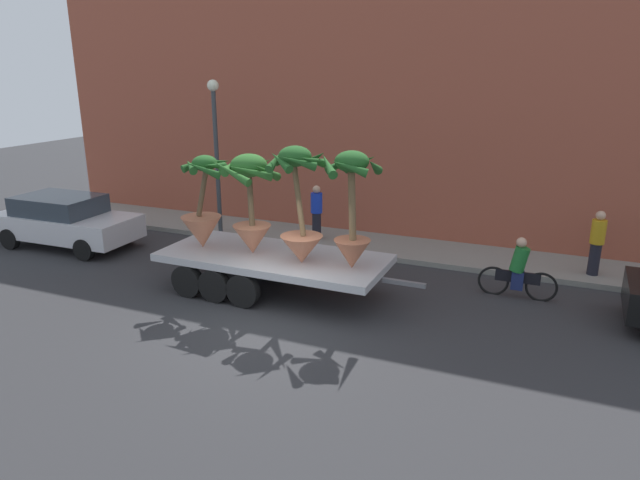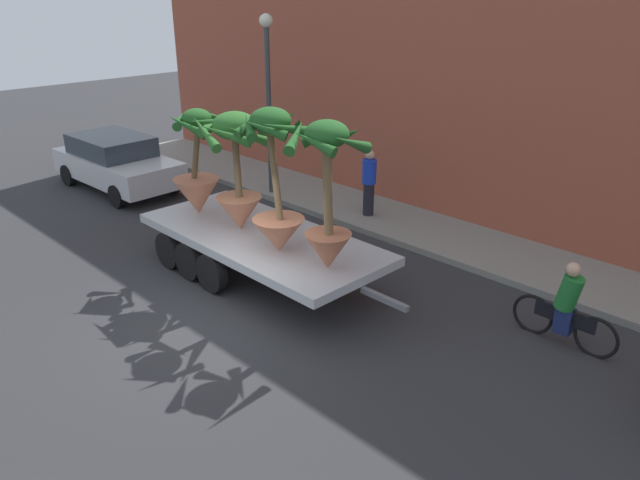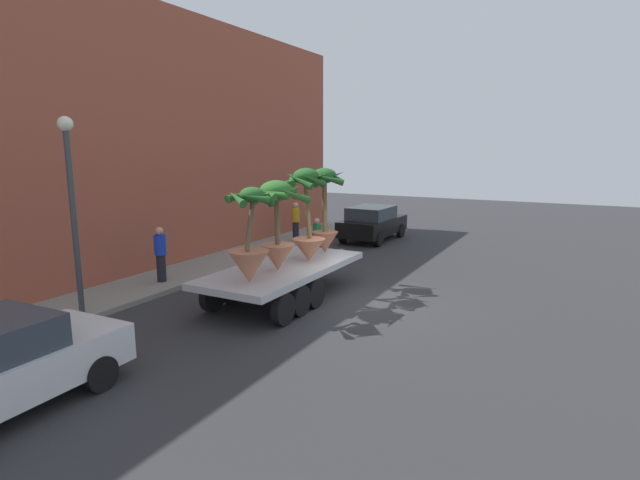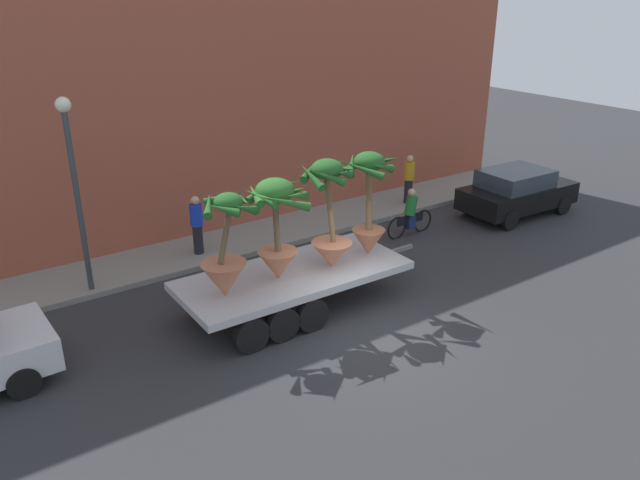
# 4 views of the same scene
# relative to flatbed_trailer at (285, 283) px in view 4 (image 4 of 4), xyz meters

# --- Properties ---
(ground_plane) EXTENTS (60.00, 60.00, 0.00)m
(ground_plane) POSITION_rel_flatbed_trailer_xyz_m (1.04, -1.73, -0.76)
(ground_plane) COLOR #2D2D30
(sidewalk) EXTENTS (24.00, 2.20, 0.15)m
(sidewalk) POSITION_rel_flatbed_trailer_xyz_m (1.04, 4.37, -0.69)
(sidewalk) COLOR gray
(sidewalk) RESTS_ON ground
(building_facade) EXTENTS (24.00, 1.20, 8.97)m
(building_facade) POSITION_rel_flatbed_trailer_xyz_m (1.04, 6.07, 3.72)
(building_facade) COLOR #9E4C38
(building_facade) RESTS_ON ground
(flatbed_trailer) EXTENTS (6.55, 2.46, 0.98)m
(flatbed_trailer) POSITION_rel_flatbed_trailer_xyz_m (0.00, 0.00, 0.00)
(flatbed_trailer) COLOR #B7BABF
(flatbed_trailer) RESTS_ON ground
(potted_palm_rear) EXTENTS (1.33, 1.28, 2.34)m
(potted_palm_rear) POSITION_rel_flatbed_trailer_xyz_m (-1.60, -0.20, 1.09)
(potted_palm_rear) COLOR #C17251
(potted_palm_rear) RESTS_ON flatbed_trailer
(potted_palm_middle) EXTENTS (1.45, 1.45, 2.66)m
(potted_palm_middle) POSITION_rel_flatbed_trailer_xyz_m (2.32, -0.21, 1.56)
(potted_palm_middle) COLOR #B26647
(potted_palm_middle) RESTS_ON flatbed_trailer
(potted_palm_front) EXTENTS (1.41, 1.43, 2.71)m
(potted_palm_front) POSITION_rel_flatbed_trailer_xyz_m (1.10, -0.30, 1.44)
(potted_palm_front) COLOR #C17251
(potted_palm_front) RESTS_ON flatbed_trailer
(potted_palm_extra) EXTENTS (1.55, 1.61, 2.43)m
(potted_palm_extra) POSITION_rel_flatbed_trailer_xyz_m (-0.26, -0.14, 1.51)
(potted_palm_extra) COLOR #C17251
(potted_palm_extra) RESTS_ON flatbed_trailer
(cyclist) EXTENTS (1.84, 0.34, 1.54)m
(cyclist) POSITION_rel_flatbed_trailer_xyz_m (5.81, 1.96, -0.09)
(cyclist) COLOR black
(cyclist) RESTS_ON ground
(parked_car) EXTENTS (4.11, 2.06, 1.58)m
(parked_car) POSITION_rel_flatbed_trailer_xyz_m (10.00, 1.29, 0.07)
(parked_car) COLOR black
(parked_car) RESTS_ON ground
(pedestrian_near_gate) EXTENTS (0.36, 0.36, 1.71)m
(pedestrian_near_gate) POSITION_rel_flatbed_trailer_xyz_m (-0.36, 4.09, 0.28)
(pedestrian_near_gate) COLOR black
(pedestrian_near_gate) RESTS_ON sidewalk
(pedestrian_far_left) EXTENTS (0.36, 0.36, 1.71)m
(pedestrian_far_left) POSITION_rel_flatbed_trailer_xyz_m (7.54, 3.96, 0.28)
(pedestrian_far_left) COLOR black
(pedestrian_far_left) RESTS_ON sidewalk
(street_lamp) EXTENTS (0.36, 0.36, 4.83)m
(street_lamp) POSITION_rel_flatbed_trailer_xyz_m (-3.57, 3.57, 2.47)
(street_lamp) COLOR #383D42
(street_lamp) RESTS_ON sidewalk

